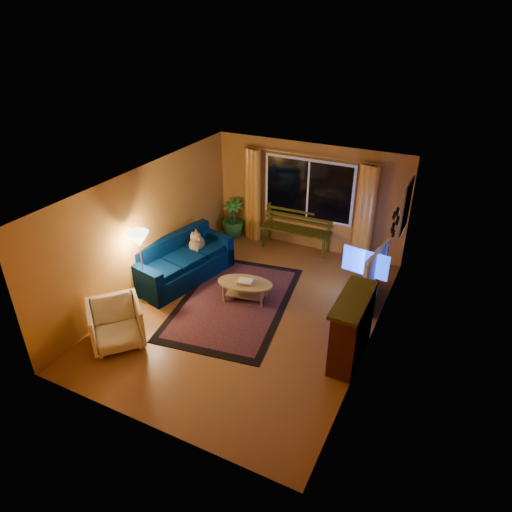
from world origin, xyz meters
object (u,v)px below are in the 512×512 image
at_px(sofa, 183,260).
at_px(coffee_table, 245,291).
at_px(tv_console, 367,289).
at_px(floor_lamp, 143,268).
at_px(armchair, 116,322).
at_px(bench, 295,239).

distance_m(sofa, coffee_table, 1.56).
xyz_separation_m(sofa, tv_console, (3.67, 0.91, -0.20)).
height_order(sofa, floor_lamp, floor_lamp).
bearing_deg(tv_console, armchair, -146.91).
xyz_separation_m(sofa, armchair, (0.19, -2.24, -0.01)).
distance_m(coffee_table, tv_console, 2.37).
distance_m(sofa, armchair, 2.25).
height_order(bench, floor_lamp, floor_lamp).
height_order(sofa, coffee_table, sofa).
xyz_separation_m(bench, tv_console, (2.06, -1.39, -0.01)).
relative_size(bench, sofa, 0.76).
relative_size(bench, coffee_table, 1.51).
distance_m(sofa, floor_lamp, 1.07).
bearing_deg(sofa, bench, 67.81).
bearing_deg(coffee_table, armchair, -122.40).
distance_m(sofa, tv_console, 3.78).
distance_m(bench, tv_console, 2.49).
bearing_deg(armchair, bench, 24.57).
xyz_separation_m(armchair, tv_console, (3.48, 3.16, -0.19)).
height_order(floor_lamp, tv_console, floor_lamp).
bearing_deg(sofa, armchair, -72.60).
relative_size(floor_lamp, tv_console, 1.28).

